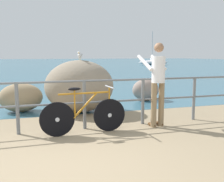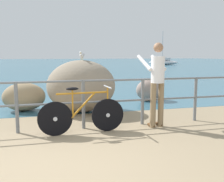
{
  "view_description": "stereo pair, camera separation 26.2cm",
  "coord_description": "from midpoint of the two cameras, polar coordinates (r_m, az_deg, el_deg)",
  "views": [
    {
      "loc": [
        -0.4,
        -3.52,
        1.54
      ],
      "look_at": [
        1.38,
        2.18,
        0.71
      ],
      "focal_mm": 42.42,
      "sensor_mm": 36.0,
      "label": 1
    },
    {
      "loc": [
        -0.15,
        -3.59,
        1.54
      ],
      "look_at": [
        1.38,
        2.18,
        0.71
      ],
      "focal_mm": 42.42,
      "sensor_mm": 36.0,
      "label": 2
    }
  ],
  "objects": [
    {
      "name": "sailboat",
      "position": [
        40.04,
        8.71,
        6.18
      ],
      "size": [
        4.55,
        1.95,
        4.9
      ],
      "rotation": [
        0.0,
        0.0,
        2.99
      ],
      "color": "white",
      "rests_on": "sea_surface"
    },
    {
      "name": "person_at_railing",
      "position": [
        5.64,
        8.47,
        2.25
      ],
      "size": [
        0.53,
        0.67,
        1.78
      ],
      "rotation": [
        0.0,
        0.0,
        1.76
      ],
      "color": "#8C7251",
      "rests_on": "ground_plane"
    },
    {
      "name": "breakwater_boulder_right",
      "position": [
        8.94,
        6.43,
        0.26
      ],
      "size": [
        0.92,
        0.66,
        0.72
      ],
      "color": "gray",
      "rests_on": "ground"
    },
    {
      "name": "sea_surface",
      "position": [
        51.71,
        -17.11,
        5.82
      ],
      "size": [
        120.0,
        90.0,
        0.01
      ],
      "primitive_type": "cube",
      "color": "#38667A",
      "rests_on": "ground_plane"
    },
    {
      "name": "seagull",
      "position": [
        7.11,
        -8.0,
        7.73
      ],
      "size": [
        0.21,
        0.34,
        0.23
      ],
      "rotation": [
        0.0,
        0.0,
        4.32
      ],
      "color": "gold",
      "rests_on": "breakwater_boulder_main"
    },
    {
      "name": "bicycle",
      "position": [
        5.18,
        -7.42,
        -4.97
      ],
      "size": [
        1.7,
        0.48,
        0.92
      ],
      "rotation": [
        0.0,
        0.0,
        0.05
      ],
      "color": "black",
      "rests_on": "ground_plane"
    },
    {
      "name": "ground_plane",
      "position": [
        23.61,
        -16.66,
        3.68
      ],
      "size": [
        120.0,
        120.0,
        0.1
      ],
      "primitive_type": "cube",
      "color": "#937F60"
    },
    {
      "name": "breakwater_boulder_main",
      "position": [
        7.13,
        -8.07,
        1.01
      ],
      "size": [
        1.84,
        1.57,
        1.39
      ],
      "color": "gray",
      "rests_on": "ground"
    },
    {
      "name": "breakwater_boulder_left",
      "position": [
        7.58,
        -19.98,
        -1.33
      ],
      "size": [
        1.14,
        0.78,
        0.77
      ],
      "color": "#998260",
      "rests_on": "ground"
    },
    {
      "name": "promenade_railing",
      "position": [
        5.42,
        -14.17,
        -1.96
      ],
      "size": [
        9.24,
        0.07,
        1.02
      ],
      "color": "slate",
      "rests_on": "ground_plane"
    }
  ]
}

